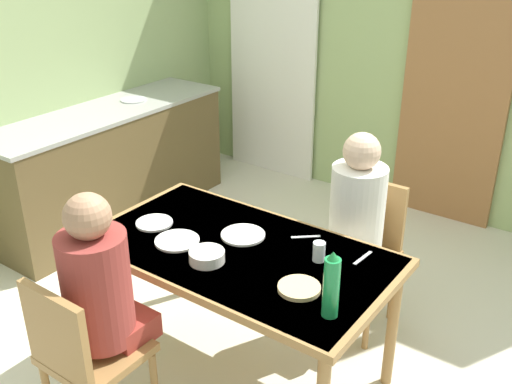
% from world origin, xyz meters
% --- Properties ---
extents(ground_plane, '(6.01, 6.01, 0.00)m').
position_xyz_m(ground_plane, '(0.00, 0.00, 0.00)').
color(ground_plane, beige).
extents(wall_back, '(4.20, 0.10, 2.69)m').
position_xyz_m(wall_back, '(0.00, 2.31, 1.34)').
color(wall_back, '#9DB574').
rests_on(wall_back, ground_plane).
extents(wall_left, '(0.10, 3.46, 2.69)m').
position_xyz_m(wall_left, '(-2.00, 0.58, 1.34)').
color(wall_left, '#99B075').
rests_on(wall_left, ground_plane).
extents(door_wooden, '(0.80, 0.05, 2.00)m').
position_xyz_m(door_wooden, '(0.46, 2.23, 1.00)').
color(door_wooden, '#976339').
rests_on(door_wooden, ground_plane).
extents(curtain_panel, '(0.90, 0.03, 2.26)m').
position_xyz_m(curtain_panel, '(-1.18, 2.21, 1.13)').
color(curtain_panel, white).
rests_on(curtain_panel, ground_plane).
extents(kitchen_counter, '(0.61, 2.02, 0.91)m').
position_xyz_m(kitchen_counter, '(-1.67, 0.68, 0.45)').
color(kitchen_counter, brown).
rests_on(kitchen_counter, ground_plane).
extents(dining_table, '(1.53, 0.85, 0.74)m').
position_xyz_m(dining_table, '(0.23, -0.17, 0.67)').
color(dining_table, olive).
rests_on(dining_table, ground_plane).
extents(chair_near_diner, '(0.40, 0.40, 0.87)m').
position_xyz_m(chair_near_diner, '(-0.03, -0.94, 0.50)').
color(chair_near_diner, olive).
rests_on(chair_near_diner, ground_plane).
extents(chair_far_diner, '(0.40, 0.40, 0.87)m').
position_xyz_m(chair_far_diner, '(0.55, 0.61, 0.50)').
color(chair_far_diner, olive).
rests_on(chair_far_diner, ground_plane).
extents(person_near_diner, '(0.30, 0.37, 0.77)m').
position_xyz_m(person_near_diner, '(-0.03, -0.81, 0.78)').
color(person_near_diner, maroon).
rests_on(person_near_diner, ground_plane).
extents(person_far_diner, '(0.30, 0.37, 0.77)m').
position_xyz_m(person_far_diner, '(0.55, 0.48, 0.78)').
color(person_far_diner, silver).
rests_on(person_far_diner, ground_plane).
extents(water_bottle_green_near, '(0.07, 0.07, 0.30)m').
position_xyz_m(water_bottle_green_near, '(0.86, -0.37, 0.89)').
color(water_bottle_green_near, '#1C8645').
rests_on(water_bottle_green_near, dining_table).
extents(serving_bowl_center, '(0.17, 0.17, 0.05)m').
position_xyz_m(serving_bowl_center, '(0.18, -0.35, 0.77)').
color(serving_bowl_center, silver).
rests_on(serving_bowl_center, dining_table).
extents(dinner_plate_near_left, '(0.23, 0.23, 0.01)m').
position_xyz_m(dinner_plate_near_left, '(-0.06, -0.29, 0.75)').
color(dinner_plate_near_left, white).
rests_on(dinner_plate_near_left, dining_table).
extents(dinner_plate_near_right, '(0.23, 0.23, 0.01)m').
position_xyz_m(dinner_plate_near_right, '(0.18, -0.05, 0.75)').
color(dinner_plate_near_right, white).
rests_on(dinner_plate_near_right, dining_table).
extents(dinner_plate_far_center, '(0.20, 0.20, 0.01)m').
position_xyz_m(dinner_plate_far_center, '(-0.29, -0.22, 0.75)').
color(dinner_plate_far_center, white).
rests_on(dinner_plate_far_center, dining_table).
extents(drinking_glass_by_near_diner, '(0.06, 0.06, 0.10)m').
position_xyz_m(drinking_glass_by_near_diner, '(0.61, -0.03, 0.79)').
color(drinking_glass_by_near_diner, silver).
rests_on(drinking_glass_by_near_diner, dining_table).
extents(bread_plate_sliced, '(0.19, 0.19, 0.02)m').
position_xyz_m(bread_plate_sliced, '(0.66, -0.29, 0.75)').
color(bread_plate_sliced, '#DBB77A').
rests_on(bread_plate_sliced, dining_table).
extents(cutlery_knife_near, '(0.12, 0.11, 0.00)m').
position_xyz_m(cutlery_knife_near, '(0.44, 0.12, 0.75)').
color(cutlery_knife_near, silver).
rests_on(cutlery_knife_near, dining_table).
extents(cutlery_fork_near, '(0.03, 0.15, 0.00)m').
position_xyz_m(cutlery_fork_near, '(0.77, 0.11, 0.75)').
color(cutlery_fork_near, silver).
rests_on(cutlery_fork_near, dining_table).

